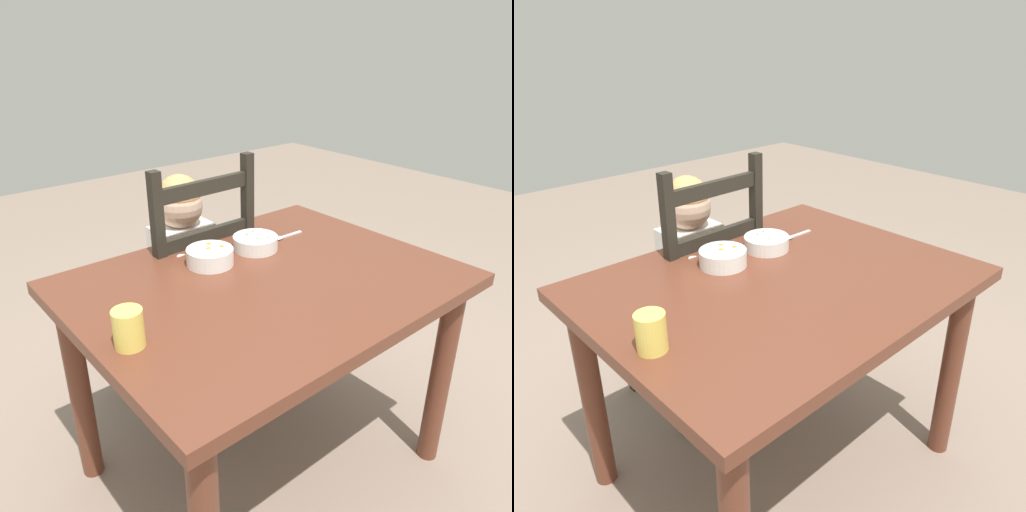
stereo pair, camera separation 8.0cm
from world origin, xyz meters
TOP-DOWN VIEW (x-y plane):
  - ground_plane at (0.00, 0.00)m, footprint 8.00×8.00m
  - dining_table at (0.00, 0.00)m, footprint 1.12×0.87m
  - dining_chair at (0.03, 0.48)m, footprint 0.43×0.43m
  - child_figure at (0.02, 0.48)m, footprint 0.32×0.31m
  - bowl_of_peas at (0.12, 0.19)m, footprint 0.15×0.15m
  - bowl_of_carrots at (-0.07, 0.19)m, footprint 0.15×0.15m
  - spoon at (0.26, 0.20)m, footprint 0.14×0.03m
  - drinking_cup at (-0.48, -0.06)m, footprint 0.07×0.07m

SIDE VIEW (x-z plane):
  - ground_plane at x=0.00m, z-range 0.00..0.00m
  - dining_chair at x=0.03m, z-range -0.04..1.00m
  - dining_table at x=0.00m, z-range 0.26..1.00m
  - child_figure at x=0.02m, z-range 0.15..1.11m
  - spoon at x=0.26m, z-range 0.75..0.76m
  - bowl_of_peas at x=0.12m, z-range 0.75..0.80m
  - bowl_of_carrots at x=-0.07m, z-range 0.75..0.80m
  - drinking_cup at x=-0.48m, z-range 0.75..0.85m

